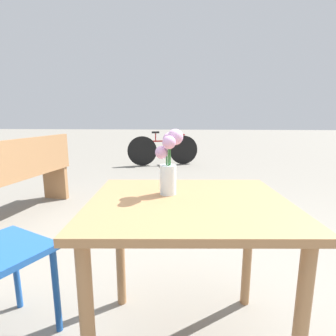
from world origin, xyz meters
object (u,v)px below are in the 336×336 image
bicycle (163,150)px  flower_vase (169,162)px  table_front (189,226)px  bench_near (11,177)px

bicycle → flower_vase: bearing=-84.9°
table_front → bench_near: bench_near is taller
flower_vase → bicycle: (-0.41, 4.61, -0.53)m
table_front → bench_near: (-1.77, 1.40, -0.15)m
table_front → flower_vase: 0.29m
table_front → bicycle: bicycle is taller
table_front → bicycle: bearing=96.1°
flower_vase → bicycle: flower_vase is taller
bench_near → bicycle: size_ratio=1.11×
bench_near → flower_vase: bearing=-38.2°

